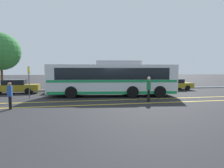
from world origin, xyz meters
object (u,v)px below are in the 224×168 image
at_px(transit_bus, 112,78).
at_px(bus_stop_sign, 29,78).
at_px(parked_car_0, 14,86).
at_px(tree_0, 1,52).
at_px(pedestrian_0, 10,94).
at_px(pedestrian_1, 149,87).
at_px(parked_car_1, 69,85).
at_px(parked_car_2, 131,84).
at_px(parked_car_3, 173,84).

xyz_separation_m(transit_bus, bus_stop_sign, (-6.92, -0.16, 0.06)).
bearing_deg(parked_car_0, tree_0, 26.32).
relative_size(pedestrian_0, pedestrian_1, 0.86).
bearing_deg(parked_car_1, pedestrian_0, -20.91).
bearing_deg(parked_car_2, parked_car_1, 90.55).
bearing_deg(parked_car_0, pedestrian_0, -166.45).
xyz_separation_m(parked_car_1, parked_car_3, (12.24, 0.36, -0.10)).
relative_size(transit_bus, parked_car_3, 2.60).
distance_m(parked_car_0, pedestrian_1, 13.39).
bearing_deg(parked_car_2, tree_0, 69.52).
bearing_deg(bus_stop_sign, parked_car_0, 40.53).
distance_m(pedestrian_0, tree_0, 15.35).
distance_m(transit_bus, pedestrian_1, 4.02).
relative_size(parked_car_1, parked_car_3, 0.95).
height_order(parked_car_3, pedestrian_1, pedestrian_1).
height_order(transit_bus, tree_0, tree_0).
xyz_separation_m(pedestrian_0, tree_0, (-5.77, 13.69, 3.86)).
bearing_deg(pedestrian_1, pedestrian_0, 130.38).
bearing_deg(pedestrian_0, bus_stop_sign, -10.28).
bearing_deg(pedestrian_1, transit_bus, 65.80).
bearing_deg(bus_stop_sign, pedestrian_0, -171.72).
bearing_deg(transit_bus, tree_0, 61.33).
bearing_deg(transit_bus, parked_car_2, -30.20).
bearing_deg(parked_car_0, parked_car_3, -92.42).
bearing_deg(tree_0, pedestrian_0, -67.13).
height_order(parked_car_0, bus_stop_sign, bus_stop_sign).
bearing_deg(bus_stop_sign, transit_bus, -80.83).
height_order(transit_bus, parked_car_2, transit_bus).
bearing_deg(parked_car_0, parked_car_2, -92.77).
height_order(parked_car_3, bus_stop_sign, bus_stop_sign).
relative_size(pedestrian_0, tree_0, 0.22).
bearing_deg(pedestrian_1, tree_0, 83.56).
bearing_deg(transit_bus, parked_car_1, 55.25).
height_order(parked_car_0, tree_0, tree_0).
bearing_deg(pedestrian_1, parked_car_1, 75.04).
height_order(parked_car_0, pedestrian_0, pedestrian_0).
height_order(parked_car_2, pedestrian_1, pedestrian_1).
distance_m(parked_car_1, parked_car_3, 12.25).
bearing_deg(parked_car_3, transit_bus, 119.78).
bearing_deg(tree_0, parked_car_3, -14.40).
bearing_deg(pedestrian_1, parked_car_0, 92.92).
xyz_separation_m(transit_bus, pedestrian_1, (2.07, -3.40, -0.55)).
distance_m(pedestrian_0, bus_stop_sign, 4.23).
xyz_separation_m(parked_car_3, pedestrian_1, (-6.23, -7.38, 0.38)).
bearing_deg(pedestrian_1, parked_car_3, -5.72).
relative_size(parked_car_2, pedestrian_1, 2.57).
bearing_deg(parked_car_1, tree_0, -123.95).
height_order(parked_car_2, parked_car_3, parked_car_2).
height_order(bus_stop_sign, tree_0, tree_0).
distance_m(parked_car_0, pedestrian_0, 8.30).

